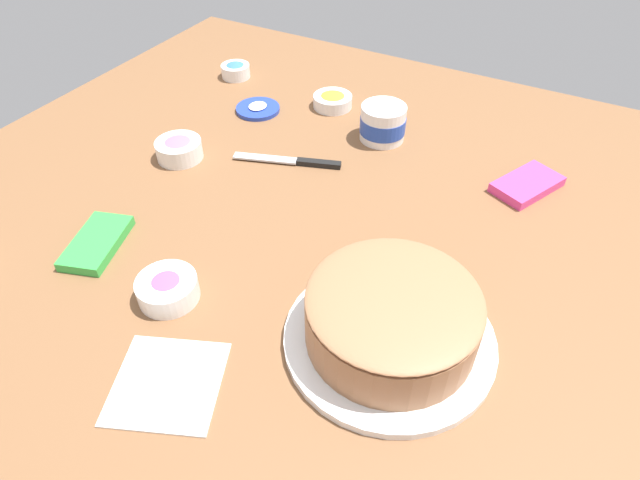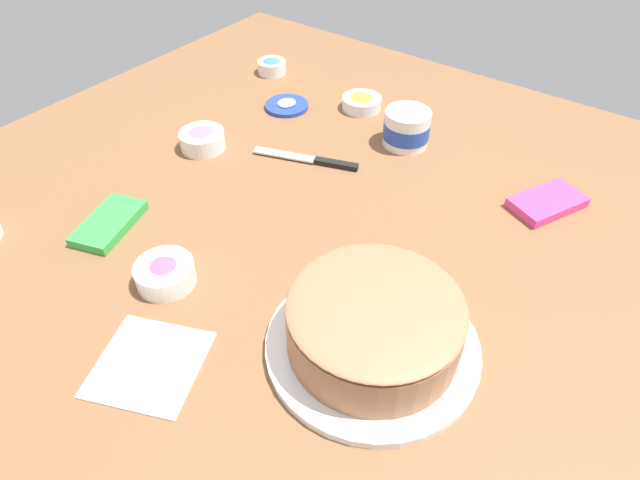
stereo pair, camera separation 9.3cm
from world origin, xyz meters
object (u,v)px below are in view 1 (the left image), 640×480
Objects in this scene: frosting_tub at (383,122)px; candy_box_upper at (527,184)px; spreading_knife at (297,161)px; candy_box_lower at (97,243)px; sprinkle_bowl_blue at (236,70)px; frosted_cake at (392,320)px; frosting_tub_lid at (258,109)px; sprinkle_bowl_pink at (179,148)px; sprinkle_bowl_yellow at (333,100)px; sprinkle_bowl_rainbow at (167,288)px; paper_napkin at (167,382)px.

frosting_tub is 0.34m from candy_box_upper.
spreading_knife is 0.44m from candy_box_lower.
sprinkle_bowl_blue reaches higher than candy_box_lower.
candy_box_lower is (-0.06, 0.54, -0.04)m from frosted_cake.
sprinkle_bowl_blue is at bearing 50.61° from frosting_tub_lid.
frosting_tub reaches higher than candy_box_lower.
candy_box_lower is (-0.55, -0.02, 0.00)m from frosting_tub_lid.
spreading_knife is 2.31× the size of sprinkle_bowl_pink.
sprinkle_bowl_pink reaches higher than candy_box_lower.
sprinkle_bowl_yellow reaches higher than spreading_knife.
sprinkle_bowl_yellow is 1.26× the size of sprinkle_bowl_blue.
sprinkle_bowl_pink is at bearing 36.93° from sprinkle_bowl_rainbow.
frosting_tub is at bearing -101.58° from sprinkle_bowl_blue.
sprinkle_bowl_pink is 1.30× the size of sprinkle_bowl_blue.
frosting_tub_lid is (-0.03, 0.32, -0.04)m from frosting_tub.
sprinkle_bowl_blue is (0.38, 0.12, -0.00)m from sprinkle_bowl_pink.
frosting_tub_lid is 1.08× the size of sprinkle_bowl_pink.
frosted_cake reaches higher than sprinkle_bowl_rainbow.
sprinkle_bowl_blue is (0.13, 0.15, 0.01)m from frosting_tub_lid.
frosting_tub is 0.46m from sprinkle_bowl_pink.
sprinkle_bowl_rainbow is at bearing -152.68° from sprinkle_bowl_blue.
frosting_tub_lid is at bearing -129.39° from sprinkle_bowl_blue.
spreading_knife is 0.57m from paper_napkin.
frosting_tub_lid is 1.12× the size of sprinkle_bowl_yellow.
sprinkle_bowl_pink is 0.41m from sprinkle_bowl_rainbow.
frosted_cake reaches higher than candy_box_upper.
frosting_tub is 0.45× the size of spreading_knife.
paper_napkin is (-0.82, -0.16, -0.01)m from sprinkle_bowl_yellow.
spreading_knife is 0.48m from candy_box_upper.
sprinkle_bowl_pink reaches higher than spreading_knife.
paper_napkin is (-0.46, -0.35, -0.02)m from sprinkle_bowl_pink.
frosting_tub_lid is at bearing 24.00° from paper_napkin.
frosted_cake is 0.50m from candy_box_upper.
sprinkle_bowl_yellow is 0.52m from candy_box_upper.
sprinkle_bowl_pink is (-0.10, 0.24, 0.02)m from spreading_knife.
frosted_cake is at bearing -48.39° from paper_napkin.
sprinkle_bowl_rainbow is (-0.43, -0.01, 0.02)m from spreading_knife.
frosting_tub_lid is at bearing 114.72° from candy_box_upper.
frosted_cake is 2.13× the size of paper_napkin.
sprinkle_bowl_blue reaches higher than frosting_tub_lid.
sprinkle_bowl_blue is 0.54× the size of candy_box_upper.
sprinkle_bowl_blue is at bearing 86.18° from sprinkle_bowl_yellow.
sprinkle_bowl_blue is at bearing 78.42° from frosting_tub.
sprinkle_bowl_blue is at bearing 105.91° from candy_box_upper.
frosting_tub is 0.49m from sprinkle_bowl_blue.
spreading_knife is 0.45m from sprinkle_bowl_blue.
sprinkle_bowl_blue is 0.82m from candy_box_upper.
frosting_tub is at bearing -84.71° from frosting_tub_lid.
frosting_tub_lid is at bearing -16.28° from candy_box_lower.
spreading_knife is at bearing -66.72° from sprinkle_bowl_pink.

